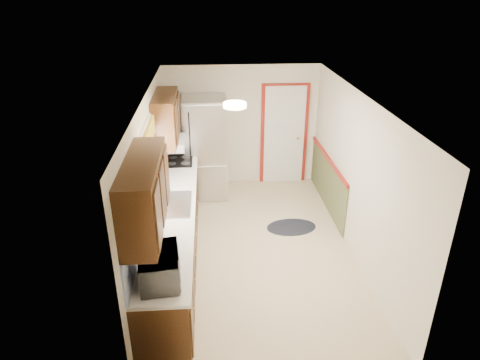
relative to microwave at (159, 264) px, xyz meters
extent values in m
cube|color=beige|center=(1.20, 1.88, -1.14)|extent=(3.20, 5.20, 0.12)
cube|color=white|center=(1.20, 1.88, 1.26)|extent=(3.20, 5.20, 0.12)
cube|color=#EFE7CF|center=(1.20, 4.38, 0.06)|extent=(3.20, 0.10, 2.40)
cube|color=#EFE7CF|center=(1.20, -0.62, 0.06)|extent=(3.20, 0.10, 2.40)
cube|color=#EFE7CF|center=(-0.30, 1.88, 0.06)|extent=(0.10, 5.20, 2.40)
cube|color=#EFE7CF|center=(2.70, 1.88, 0.06)|extent=(0.10, 5.20, 2.40)
cube|color=#391E0D|center=(0.00, 1.58, -0.69)|extent=(0.60, 4.00, 0.90)
cube|color=white|center=(0.01, 1.58, -0.22)|extent=(0.63, 4.00, 0.04)
cube|color=#5F83E8|center=(-0.29, 1.58, 0.07)|extent=(0.02, 4.00, 0.55)
cube|color=#391E0D|center=(-0.12, 0.28, 0.68)|extent=(0.35, 1.40, 0.75)
cube|color=#391E0D|center=(-0.12, 2.98, 0.68)|extent=(0.35, 1.20, 0.75)
cube|color=white|center=(-0.29, 1.68, 0.48)|extent=(0.02, 1.00, 0.90)
cube|color=orange|center=(-0.24, 1.68, 0.83)|extent=(0.05, 1.12, 0.24)
cube|color=#B7B7BC|center=(0.01, 1.68, -0.20)|extent=(0.52, 0.82, 0.02)
cube|color=white|center=(-0.07, 3.03, 0.23)|extent=(0.45, 0.60, 0.15)
cube|color=maroon|center=(2.05, 4.35, -0.14)|extent=(0.94, 0.05, 2.08)
cube|color=white|center=(2.05, 4.33, -0.14)|extent=(0.80, 0.04, 2.00)
cube|color=#4C532F|center=(2.69, 3.23, -0.69)|extent=(0.02, 2.30, 0.90)
cube|color=maroon|center=(2.67, 3.23, -0.22)|extent=(0.04, 2.30, 0.06)
cylinder|color=#FFD88C|center=(0.90, 1.68, 1.22)|extent=(0.30, 0.30, 0.06)
imported|color=white|center=(0.00, 0.00, 0.00)|extent=(0.41, 0.64, 0.41)
cube|color=#B7B7BC|center=(0.48, 3.88, -0.19)|extent=(0.81, 0.76, 1.91)
cylinder|color=black|center=(0.21, 3.47, -0.28)|extent=(0.02, 0.02, 1.34)
ellipsoid|color=black|center=(1.90, 2.47, -1.14)|extent=(0.89, 0.62, 0.01)
cube|color=black|center=(0.01, 3.28, -0.20)|extent=(0.48, 0.57, 0.02)
camera|label=1|loc=(0.56, -3.70, 2.67)|focal=32.00mm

